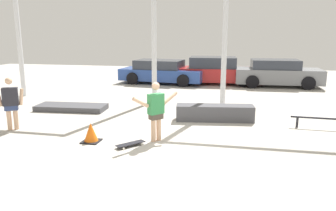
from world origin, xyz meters
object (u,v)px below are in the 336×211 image
Objects in this scene: parked_car_red at (215,71)px; traffic_cone at (91,133)px; skateboarder at (156,109)px; bystander at (11,102)px; manual_pad at (71,107)px; grind_rail at (330,120)px; parked_car_blue at (162,72)px; parked_car_grey at (277,73)px; skateboard at (130,144)px; grind_box at (215,113)px.

parked_car_red is 10.76m from traffic_cone.
skateboarder is 4.26m from bystander.
manual_pad is 3.83m from traffic_cone.
bystander is at bearing -168.13° from grind_rail.
skateboarder is at bearing -156.59° from grind_rail.
bystander is at bearing -120.32° from parked_car_red.
parked_car_blue is 1.08× the size of parked_car_grey.
bystander reaches higher than traffic_cone.
skateboarder is 1.08m from skateboard.
parked_car_red is at bearing -147.15° from bystander.
skateboarder is 0.63× the size of grind_box.
parked_car_blue is 9.71m from bystander.
parked_car_grey is (7.83, 7.09, 0.58)m from manual_pad.
skateboard is 10.70m from parked_car_red.
parked_car_grey is (4.54, 10.33, 0.61)m from skateboard.
manual_pad is at bearing 85.93° from skateboard.
manual_pad is 0.57× the size of parked_car_grey.
parked_car_red is at bearing 36.26° from skateboarder.
bystander reaches higher than parked_car_red.
skateboarder is 10.09m from parked_car_red.
skateboard is 0.15× the size of parked_car_blue.
grind_box is at bearing -4.45° from manual_pad.
grind_rail reaches higher than skateboard.
parked_car_blue is at bearing -133.19° from bystander.
parked_car_blue reaches higher than traffic_cone.
skateboard is at bearing -44.70° from manual_pad.
manual_pad is 0.53× the size of parked_car_blue.
parked_car_grey reaches higher than skateboard.
skateboard is at bearing -153.71° from grind_rail.
skateboarder is 0.71× the size of grind_rail.
skateboard is 10.26m from parked_car_blue.
bystander is at bearing 120.33° from skateboard.
manual_pad is at bearing -98.44° from parked_car_blue.
skateboarder is 2.73m from grind_box.
traffic_cone reaches higher than grind_box.
parked_car_red is at bearing 93.70° from grind_box.
parked_car_blue is at bearing 114.86° from grind_box.
manual_pad is 2.71m from bystander.
manual_pad is at bearing 175.32° from grind_rail.
grind_box is (1.86, 2.85, 0.19)m from skateboard.
parked_car_blue is 9.34× the size of traffic_cone.
traffic_cone is (-2.95, -2.73, -0.00)m from grind_box.
grind_rail is at bearing -87.43° from parked_car_grey.
bystander is (-3.75, 0.68, 0.75)m from skateboard.
parked_car_red is 9.03× the size of traffic_cone.
skateboard is at bearing 139.79° from bystander.
grind_rail is (8.46, -0.69, 0.17)m from manual_pad.
parked_car_blue is at bearing 53.00° from skateboarder.
parked_car_red is 1.05× the size of parked_car_grey.
parked_car_red reaches higher than grind_box.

